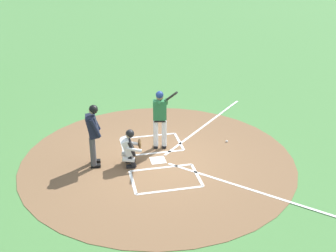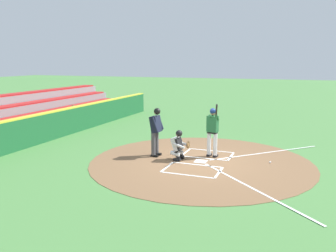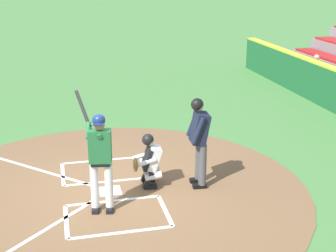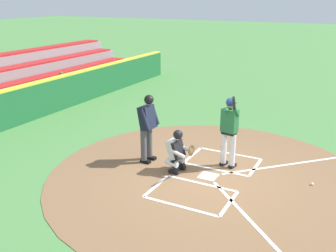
% 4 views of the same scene
% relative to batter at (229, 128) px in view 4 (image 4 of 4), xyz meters
% --- Properties ---
extents(ground_plane, '(120.00, 120.00, 0.00)m').
position_rel_batter_xyz_m(ground_plane, '(0.76, -0.23, -1.10)').
color(ground_plane, '#4C8442').
extents(dirt_circle, '(8.00, 8.00, 0.01)m').
position_rel_batter_xyz_m(dirt_circle, '(0.76, -0.23, -1.09)').
color(dirt_circle, brown).
rests_on(dirt_circle, ground).
extents(home_plate_and_chalk, '(7.93, 4.91, 0.01)m').
position_rel_batter_xyz_m(home_plate_and_chalk, '(0.76, 0.65, -1.08)').
color(home_plate_and_chalk, white).
rests_on(home_plate_and_chalk, dirt_circle).
extents(batter, '(1.03, 0.58, 2.13)m').
position_rel_batter_xyz_m(batter, '(0.00, 0.00, 0.00)').
color(batter, white).
rests_on(batter, ground).
extents(catcher, '(0.59, 0.63, 1.13)m').
position_rel_batter_xyz_m(catcher, '(0.84, -1.05, -0.51)').
color(catcher, black).
rests_on(catcher, ground).
extents(plate_umpire, '(0.60, 0.43, 1.86)m').
position_rel_batter_xyz_m(plate_umpire, '(0.63, -2.04, -0.02)').
color(plate_umpire, '#4C4C51').
rests_on(plate_umpire, ground).
extents(baseball, '(0.07, 0.07, 0.07)m').
position_rel_batter_xyz_m(baseball, '(0.07, 2.14, -1.06)').
color(baseball, white).
rests_on(baseball, ground).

